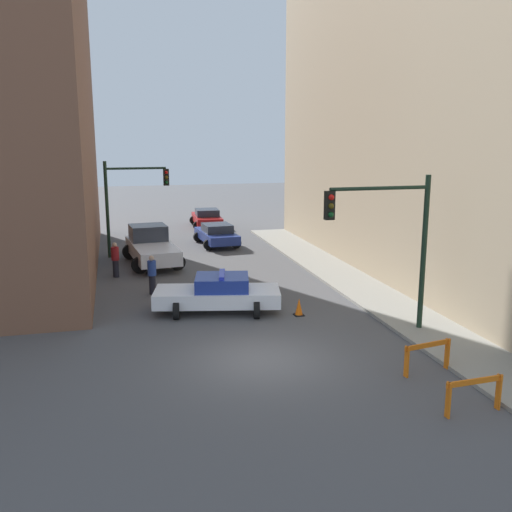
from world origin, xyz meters
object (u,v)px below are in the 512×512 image
(police_car, at_px, (218,293))
(traffic_cone, at_px, (299,307))
(parked_car_near, at_px, (217,234))
(pedestrian_crossing, at_px, (152,274))
(white_truck, at_px, (151,246))
(parked_car_mid, at_px, (207,218))
(barrier_front, at_px, (474,390))
(traffic_light_far, at_px, (127,195))
(pedestrian_corner, at_px, (115,259))
(traffic_light_near, at_px, (393,231))
(barrier_mid, at_px, (428,352))

(police_car, xyz_separation_m, traffic_cone, (2.81, -1.17, -0.41))
(parked_car_near, height_order, pedestrian_crossing, pedestrian_crossing)
(white_truck, xyz_separation_m, parked_car_near, (4.18, 4.09, -0.23))
(parked_car_mid, xyz_separation_m, barrier_front, (1.63, -29.49, -0.06))
(parked_car_mid, distance_m, pedestrian_crossing, 17.76)
(traffic_light_far, xyz_separation_m, pedestrian_corner, (-0.81, -4.58, -2.54))
(traffic_light_far, height_order, pedestrian_corner, traffic_light_far)
(traffic_cone, bearing_deg, parked_car_mid, 89.89)
(parked_car_mid, height_order, traffic_cone, parked_car_mid)
(parked_car_mid, distance_m, traffic_cone, 21.23)
(traffic_light_near, xyz_separation_m, barrier_front, (-0.63, -5.66, -2.91))
(pedestrian_corner, bearing_deg, pedestrian_crossing, 36.45)
(traffic_light_near, xyz_separation_m, police_car, (-5.12, 3.77, -2.81))
(pedestrian_crossing, distance_m, barrier_mid, 12.21)
(pedestrian_corner, bearing_deg, parked_car_mid, 167.40)
(parked_car_near, distance_m, barrier_front, 22.59)
(police_car, distance_m, pedestrian_crossing, 3.80)
(police_car, relative_size, parked_car_mid, 1.14)
(pedestrian_corner, height_order, barrier_mid, pedestrian_corner)
(parked_car_mid, bearing_deg, police_car, -95.72)
(barrier_front, relative_size, barrier_mid, 1.01)
(police_car, bearing_deg, white_truck, 23.80)
(traffic_light_far, distance_m, parked_car_near, 6.22)
(traffic_light_near, xyz_separation_m, traffic_cone, (-2.31, 2.60, -3.21))
(barrier_mid, bearing_deg, pedestrian_crossing, 124.56)
(parked_car_mid, xyz_separation_m, traffic_cone, (-0.04, -21.23, -0.36))
(traffic_cone, bearing_deg, barrier_front, -78.54)
(traffic_light_far, bearing_deg, police_car, -75.21)
(white_truck, bearing_deg, parked_car_mid, 60.94)
(pedestrian_crossing, bearing_deg, police_car, -81.60)
(traffic_light_far, bearing_deg, traffic_cone, -64.86)
(pedestrian_corner, bearing_deg, white_truck, 156.95)
(parked_car_near, distance_m, parked_car_mid, 7.03)
(pedestrian_crossing, bearing_deg, parked_car_near, 37.43)
(parked_car_mid, bearing_deg, barrier_front, -84.45)
(parked_car_mid, xyz_separation_m, barrier_mid, (1.82, -27.06, -0.06))
(barrier_mid, bearing_deg, parked_car_mid, 93.85)
(traffic_light_far, relative_size, parked_car_near, 1.18)
(white_truck, distance_m, barrier_front, 19.46)
(traffic_light_far, height_order, barrier_mid, traffic_light_far)
(traffic_light_near, height_order, white_truck, traffic_light_near)
(traffic_light_near, relative_size, white_truck, 0.93)
(barrier_front, distance_m, barrier_mid, 2.43)
(pedestrian_corner, distance_m, barrier_front, 17.87)
(traffic_light_far, relative_size, police_car, 1.04)
(pedestrian_corner, relative_size, barrier_mid, 1.05)
(white_truck, relative_size, barrier_front, 3.49)
(parked_car_mid, distance_m, pedestrian_corner, 15.11)
(police_car, relative_size, pedestrian_crossing, 3.00)
(parked_car_near, distance_m, traffic_cone, 14.24)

